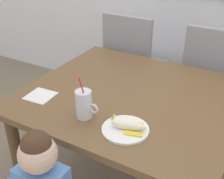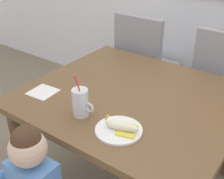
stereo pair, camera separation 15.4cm
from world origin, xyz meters
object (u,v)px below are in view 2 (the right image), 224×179
Objects in this scene: dining_chair_left at (144,62)px; milk_cup at (81,104)px; dining_table at (132,107)px; snack_plate at (119,130)px; paper_napkin at (43,92)px; dining_chair_right at (224,83)px; peeled_banana at (122,127)px.

dining_chair_left is 3.86× the size of milk_cup.
snack_plate is (0.14, -0.34, 0.10)m from dining_table.
paper_napkin is at bearing 85.94° from dining_chair_left.
milk_cup reaches higher than snack_plate.
dining_table is 0.54m from paper_napkin.
dining_chair_right is 4.17× the size of snack_plate.
paper_napkin is at bearing 54.65° from dining_chair_right.
dining_chair_left reaches higher than peeled_banana.
dining_chair_right is 6.40× the size of paper_napkin.
dining_table is 0.84m from dining_chair_right.
paper_napkin is (-0.07, -1.05, 0.16)m from dining_chair_left.
paper_napkin is (-0.34, 0.05, -0.06)m from milk_cup.
milk_cup is 1.08× the size of snack_plate.
peeled_banana is at bearing 81.76° from dining_chair_right.
dining_chair_left is 0.68m from dining_chair_right.
dining_chair_left is at bearing 115.77° from dining_table.
milk_cup reaches higher than dining_table.
dining_chair_left is 1.07m from paper_napkin.
dining_chair_left is 1.23m from peeled_banana.
paper_napkin is (-0.76, -1.06, 0.16)m from dining_chair_right.
dining_chair_left is 6.40× the size of paper_napkin.
dining_chair_right is at bearing 81.76° from peeled_banana.
dining_table is 1.26× the size of dining_chair_right.
dining_chair_right is 1.13m from peeled_banana.
dining_table is at bearing 112.09° from snack_plate.
dining_chair_right is 3.86× the size of milk_cup.
dining_table is 8.06× the size of paper_napkin.
dining_table is at bearing 115.77° from dining_chair_left.
milk_cup is (0.27, -1.10, 0.23)m from dining_chair_left.
dining_chair_left is 1.00× the size of dining_chair_right.
paper_napkin is (-0.44, -0.29, 0.09)m from dining_table.
dining_chair_right is (0.31, 0.77, -0.07)m from dining_table.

